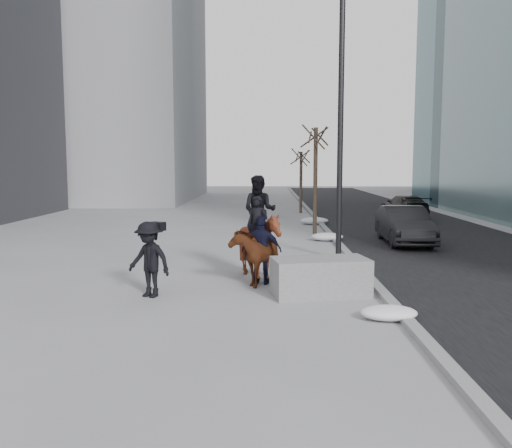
{
  "coord_description": "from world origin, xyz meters",
  "views": [
    {
      "loc": [
        0.27,
        -12.88,
        3.09
      ],
      "look_at": [
        0.0,
        1.2,
        1.5
      ],
      "focal_mm": 38.0,
      "sensor_mm": 36.0,
      "label": 1
    }
  ],
  "objects_px": {
    "mounted_left": "(257,251)",
    "planter": "(320,277)",
    "mounted_right": "(259,237)",
    "car_near": "(404,225)"
  },
  "relations": [
    {
      "from": "planter",
      "to": "mounted_right",
      "type": "height_order",
      "value": "mounted_right"
    },
    {
      "from": "mounted_left",
      "to": "planter",
      "type": "bearing_deg",
      "value": -41.25
    },
    {
      "from": "planter",
      "to": "mounted_right",
      "type": "distance_m",
      "value": 2.49
    },
    {
      "from": "car_near",
      "to": "mounted_right",
      "type": "height_order",
      "value": "mounted_right"
    },
    {
      "from": "car_near",
      "to": "mounted_left",
      "type": "bearing_deg",
      "value": -127.22
    },
    {
      "from": "mounted_right",
      "to": "planter",
      "type": "bearing_deg",
      "value": -52.93
    },
    {
      "from": "planter",
      "to": "car_near",
      "type": "bearing_deg",
      "value": 64.04
    },
    {
      "from": "car_near",
      "to": "mounted_left",
      "type": "distance_m",
      "value": 8.93
    },
    {
      "from": "planter",
      "to": "mounted_left",
      "type": "distance_m",
      "value": 2.04
    },
    {
      "from": "car_near",
      "to": "mounted_right",
      "type": "relative_size",
      "value": 1.58
    }
  ]
}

